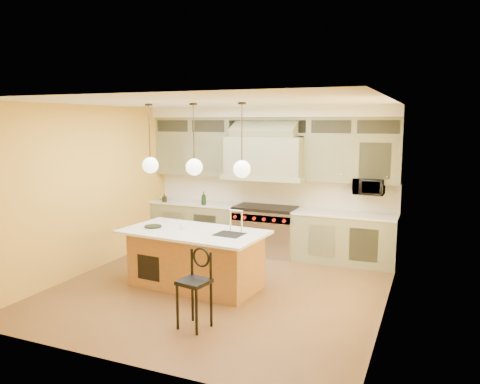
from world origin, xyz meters
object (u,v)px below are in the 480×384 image
at_px(counter_stool, 195,284).
at_px(microwave, 369,186).
at_px(range, 265,230).
at_px(kitchen_island, 196,258).

distance_m(counter_stool, microwave, 4.07).
xyz_separation_m(range, microwave, (1.95, 0.11, 0.96)).
bearing_deg(range, microwave, 3.12).
bearing_deg(range, kitchen_island, -100.27).
bearing_deg(microwave, range, -176.88).
relative_size(kitchen_island, counter_stool, 2.28).
bearing_deg(microwave, kitchen_island, -135.74).
xyz_separation_m(range, counter_stool, (0.32, -3.52, 0.09)).
relative_size(counter_stool, microwave, 1.90).
relative_size(range, microwave, 2.21).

